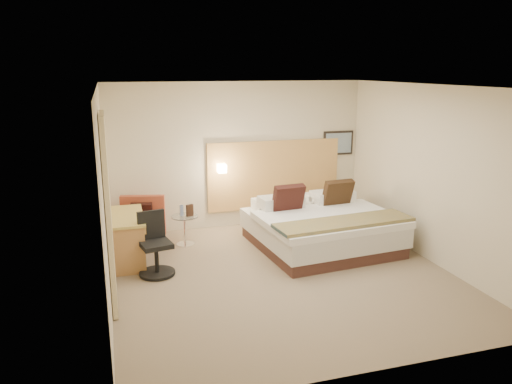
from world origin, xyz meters
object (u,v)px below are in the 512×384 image
object	(u,v)px
side_table	(185,229)
bed	(321,227)
lounge_chair	(142,226)
desk	(127,225)
desk_chair	(155,249)

from	to	relation	value
side_table	bed	bearing A→B (deg)	-18.76
lounge_chair	side_table	size ratio (longest dim) A/B	1.54
desk	desk_chair	xyz separation A→B (m)	(0.36, -0.62, -0.21)
lounge_chair	desk_chair	size ratio (longest dim) A/B	0.96
desk_chair	side_table	bearing A→B (deg)	61.52
side_table	desk	bearing A→B (deg)	-153.20
side_table	lounge_chair	bearing A→B (deg)	159.82
side_table	desk_chair	xyz separation A→B (m)	(-0.60, -1.11, 0.10)
bed	desk_chair	size ratio (longest dim) A/B	2.56
lounge_chair	desk	world-z (taller)	lounge_chair
desk	desk_chair	bearing A→B (deg)	-60.31
desk	desk_chair	world-z (taller)	desk_chair
bed	desk_chair	world-z (taller)	bed
lounge_chair	desk	distance (m)	0.83
bed	desk	world-z (taller)	bed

